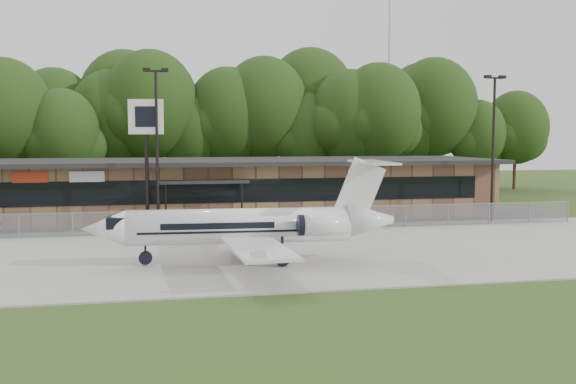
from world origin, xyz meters
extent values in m
plane|color=#3A4E1B|center=(0.00, 0.00, 0.00)|extent=(160.00, 160.00, 0.00)
cube|color=#9E9B93|center=(0.00, 8.00, 0.04)|extent=(64.00, 18.00, 0.08)
cube|color=#383835|center=(0.00, 19.50, 0.03)|extent=(50.00, 9.00, 0.06)
cube|color=olive|center=(0.00, 24.00, 2.00)|extent=(40.00, 10.00, 4.00)
cube|color=black|center=(0.00, 18.98, 2.30)|extent=(36.00, 0.08, 1.60)
cube|color=black|center=(0.00, 23.50, 4.15)|extent=(41.00, 11.50, 0.30)
cube|color=black|center=(-2.00, 18.40, 3.00)|extent=(6.00, 1.60, 0.20)
cube|color=#B83116|center=(-13.00, 18.95, 3.40)|extent=(2.20, 0.06, 0.70)
cube|color=silver|center=(-9.50, 18.95, 3.40)|extent=(2.20, 0.06, 0.70)
cube|color=gray|center=(0.00, 15.00, 0.75)|extent=(46.00, 0.03, 1.50)
cube|color=gray|center=(0.00, 15.00, 1.50)|extent=(46.00, 0.04, 0.04)
cylinder|color=gray|center=(22.00, 48.00, 12.50)|extent=(0.20, 0.20, 25.00)
cylinder|color=black|center=(-5.00, 16.50, 5.00)|extent=(0.18, 0.18, 10.00)
cube|color=black|center=(-5.00, 16.50, 10.05)|extent=(1.20, 0.12, 0.12)
cube|color=black|center=(-5.55, 16.50, 10.12)|extent=(0.45, 0.30, 0.22)
cube|color=black|center=(-4.45, 16.50, 10.12)|extent=(0.45, 0.30, 0.22)
cylinder|color=black|center=(18.00, 16.50, 5.00)|extent=(0.18, 0.18, 10.00)
cube|color=black|center=(18.00, 16.50, 10.05)|extent=(1.20, 0.12, 0.12)
cube|color=black|center=(17.45, 16.50, 10.12)|extent=(0.45, 0.30, 0.22)
cube|color=black|center=(18.55, 16.50, 10.12)|extent=(0.45, 0.30, 0.22)
cylinder|color=white|center=(-1.29, 5.05, 1.75)|extent=(10.39, 2.20, 1.65)
cone|color=white|center=(-7.47, 5.38, 1.75)|extent=(2.15, 1.76, 1.65)
cone|color=white|center=(4.99, 4.71, 1.91)|extent=(2.35, 1.77, 1.65)
cube|color=white|center=(-0.96, 1.62, 1.29)|extent=(2.60, 6.30, 0.12)
cube|color=white|center=(-0.59, 8.42, 1.29)|extent=(2.60, 6.30, 0.12)
cylinder|color=white|center=(2.35, 3.56, 1.91)|extent=(2.32, 1.05, 0.93)
cylinder|color=white|center=(2.48, 6.14, 1.91)|extent=(2.32, 1.05, 0.93)
cube|color=white|center=(4.47, 4.74, 3.40)|extent=(2.54, 0.28, 3.10)
cube|color=white|center=(5.09, 4.71, 4.69)|extent=(1.59, 4.81, 0.10)
cube|color=black|center=(-6.75, 5.34, 2.04)|extent=(1.10, 1.29, 0.52)
cube|color=black|center=(0.56, 4.95, 0.36)|extent=(0.96, 2.52, 0.72)
cylinder|color=black|center=(-5.62, 5.28, 0.36)|extent=(0.65, 0.65, 0.23)
cylinder|color=black|center=(-5.65, 16.80, 3.97)|extent=(0.29, 0.29, 7.93)
cube|color=silver|center=(-5.65, 16.80, 7.24)|extent=(2.18, 0.75, 2.18)
cube|color=black|center=(-5.68, 16.67, 7.24)|extent=(1.26, 0.34, 1.29)
camera|label=1|loc=(-5.05, -24.50, 5.98)|focal=40.00mm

